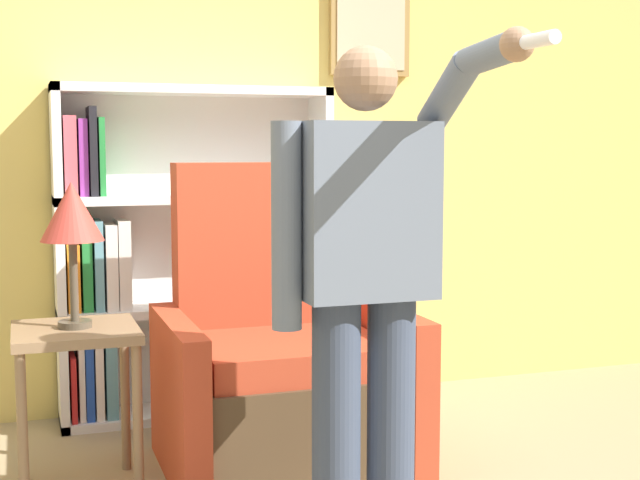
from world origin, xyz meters
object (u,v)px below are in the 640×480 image
Objects in this scene: bookcase at (169,259)px; person_standing at (366,275)px; table_lamp at (72,216)px; armchair at (281,370)px; side_table at (76,357)px.

person_standing reaches higher than bookcase.
bookcase reaches higher than table_lamp.
armchair is at bearing -66.95° from bookcase.
side_table is (-0.81, 0.84, -0.38)m from person_standing.
person_standing reaches higher than armchair.
table_lamp is at bearing -173.75° from armchair.
person_standing is 2.98× the size of table_lamp.
table_lamp is at bearing -119.61° from bookcase.
bookcase is 0.98× the size of person_standing.
person_standing is at bearing -90.05° from armchair.
armchair is 0.77× the size of person_standing.
side_table is 1.18× the size of table_lamp.
bookcase is 2.49× the size of side_table.
bookcase is at bearing 60.39° from table_lamp.
table_lamp is (-0.81, 0.84, 0.14)m from person_standing.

